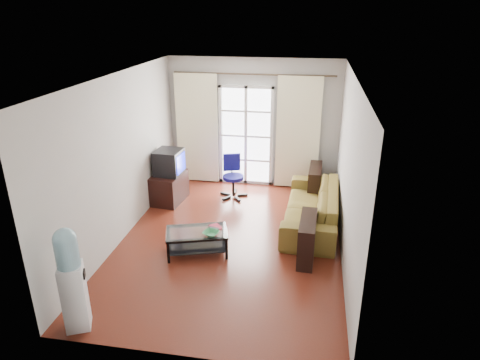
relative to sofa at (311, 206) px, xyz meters
name	(u,v)px	position (x,y,z in m)	size (l,w,h in m)	color
floor	(231,240)	(-1.31, -0.86, -0.33)	(5.20, 5.20, 0.00)	maroon
ceiling	(229,77)	(-1.31, -0.86, 2.37)	(5.20, 5.20, 0.00)	white
wall_back	(253,123)	(-1.31, 1.74, 1.02)	(3.60, 0.02, 2.70)	#B7B5AE
wall_front	(180,253)	(-1.31, -3.46, 1.02)	(3.60, 0.02, 2.70)	#B7B5AE
wall_left	(121,158)	(-3.11, -0.86, 1.02)	(0.02, 5.20, 2.70)	#B7B5AE
wall_right	(348,172)	(0.49, -0.86, 1.02)	(0.02, 5.20, 2.70)	#B7B5AE
french_door	(246,136)	(-1.46, 1.69, 0.74)	(1.16, 0.06, 2.15)	white
curtain_rod	(253,74)	(-1.31, 1.64, 2.05)	(0.04, 0.04, 3.30)	#4C3F2D
curtain_left	(197,129)	(-2.51, 1.62, 0.87)	(0.90, 0.07, 2.35)	#FFFDCD
curtain_right	(298,134)	(-0.36, 1.62, 0.87)	(0.90, 0.07, 2.35)	#FFFDCD
radiator	(289,172)	(-0.51, 1.64, 0.00)	(0.64, 0.12, 0.64)	gray
sofa	(311,206)	(0.00, 0.00, 0.00)	(0.99, 2.32, 0.67)	brown
coffee_table	(197,239)	(-1.75, -1.32, -0.09)	(1.06, 0.79, 0.38)	silver
bowl	(211,233)	(-1.51, -1.40, 0.08)	(0.30, 0.30, 0.06)	#33802E
book	(211,228)	(-1.55, -1.20, 0.06)	(0.25, 0.26, 0.02)	#942F12
remote	(214,228)	(-1.51, -1.20, 0.06)	(0.18, 0.05, 0.02)	black
tv_stand	(169,188)	(-2.81, 0.49, -0.04)	(0.53, 0.79, 0.58)	black
crt_tv	(168,162)	(-2.81, 0.52, 0.49)	(0.57, 0.56, 0.49)	black
task_chair	(233,185)	(-1.60, 0.93, -0.08)	(0.75, 0.75, 0.87)	black
water_cooler	(71,278)	(-2.74, -3.21, 0.37)	(0.36, 0.36, 1.35)	white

